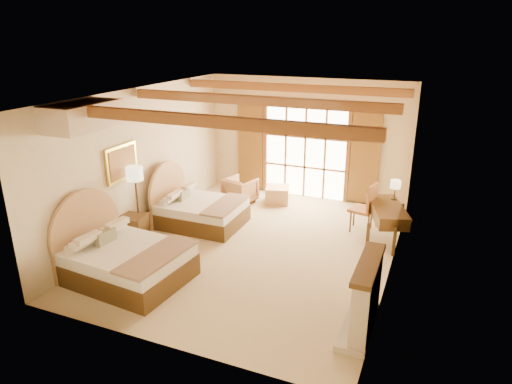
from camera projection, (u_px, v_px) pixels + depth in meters
The scene contains 19 objects.
floor at pixel (256, 246), 9.70m from camera, with size 7.00×7.00×0.00m, color beige.
wall_back at pixel (306, 139), 12.21m from camera, with size 5.50×5.50×0.00m, color beige.
wall_left at pixel (142, 161), 10.16m from camera, with size 7.00×7.00×0.00m, color beige.
wall_right at pixel (398, 192), 8.17m from camera, with size 7.00×7.00×0.00m, color beige.
ceiling at pixel (256, 94), 8.63m from camera, with size 7.00×7.00×0.00m, color #A8642E.
ceiling_beams at pixel (256, 100), 8.67m from camera, with size 5.39×4.60×0.18m, color olive, non-canonical shape.
french_doors at pixel (305, 152), 12.28m from camera, with size 3.95×0.08×2.60m.
fireplace at pixel (365, 300), 6.85m from camera, with size 0.46×1.40×1.16m.
painting at pixel (122, 163), 9.44m from camera, with size 0.06×0.95×0.75m.
canopy_valance at pixel (83, 116), 7.84m from camera, with size 0.70×1.40×0.45m, color beige.
bed_near at pixel (120, 257), 8.35m from camera, with size 2.23×1.76×1.38m.
bed_far at pixel (196, 208), 10.73m from camera, with size 1.91×1.50×1.26m.
nightstand at pixel (133, 230), 9.75m from camera, with size 0.52×0.52×0.63m, color #4B3313.
floor_lamp at pixel (135, 178), 9.58m from camera, with size 0.35×0.35×1.66m.
armchair at pixel (240, 190), 12.07m from camera, with size 0.73×0.75×0.68m, color #A4714A.
ottoman at pixel (277, 195), 12.13m from camera, with size 0.60×0.60×0.43m, color tan.
desk at pixel (386, 222), 9.86m from camera, with size 1.10×1.61×0.80m.
desk_chair at pixel (363, 216), 10.37m from camera, with size 0.61×0.60×1.14m.
desk_lamp at pixel (396, 185), 10.00m from camera, with size 0.22×0.22×0.44m.
Camera 1 is at (3.36, -8.08, 4.34)m, focal length 32.00 mm.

